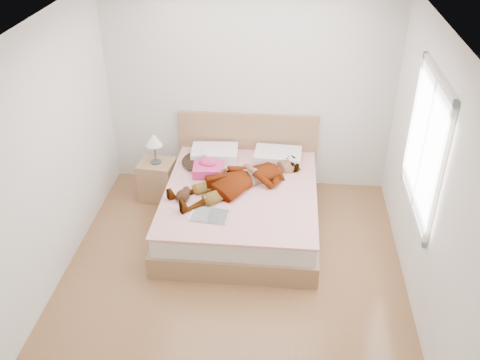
{
  "coord_description": "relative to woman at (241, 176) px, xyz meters",
  "views": [
    {
      "loc": [
        0.48,
        -4.22,
        3.83
      ],
      "look_at": [
        0.0,
        0.85,
        0.7
      ],
      "focal_mm": 40.0,
      "sensor_mm": 36.0,
      "label": 1
    }
  ],
  "objects": [
    {
      "name": "ground",
      "position": [
        0.01,
        -1.05,
        -0.63
      ],
      "size": [
        4.0,
        4.0,
        0.0
      ],
      "primitive_type": "plane",
      "color": "#55311A",
      "rests_on": "ground"
    },
    {
      "name": "woman",
      "position": [
        0.0,
        0.0,
        0.0
      ],
      "size": [
        1.76,
        1.56,
        0.24
      ],
      "primitive_type": "imported",
      "rotation": [
        0.0,
        0.0,
        -0.92
      ],
      "color": "silver",
      "rests_on": "bed"
    },
    {
      "name": "hair",
      "position": [
        -0.57,
        0.45,
        -0.08
      ],
      "size": [
        0.48,
        0.56,
        0.08
      ],
      "primitive_type": "ellipsoid",
      "rotation": [
        0.0,
        0.0,
        0.13
      ],
      "color": "black",
      "rests_on": "bed"
    },
    {
      "name": "phone",
      "position": [
        -0.5,
        0.4,
        0.07
      ],
      "size": [
        0.1,
        0.11,
        0.05
      ],
      "primitive_type": "cube",
      "rotation": [
        0.44,
        0.0,
        0.65
      ],
      "color": "silver",
      "rests_on": "bed"
    },
    {
      "name": "room_shell",
      "position": [
        1.79,
        -0.75,
        0.87
      ],
      "size": [
        4.0,
        4.0,
        4.0
      ],
      "color": "white",
      "rests_on": "ground"
    },
    {
      "name": "bed",
      "position": [
        0.01,
        -0.01,
        -0.35
      ],
      "size": [
        1.8,
        2.08,
        1.0
      ],
      "color": "brown",
      "rests_on": "ground"
    },
    {
      "name": "towel",
      "position": [
        -0.41,
        0.22,
        -0.04
      ],
      "size": [
        0.39,
        0.32,
        0.19
      ],
      "color": "#DF3C86",
      "rests_on": "bed"
    },
    {
      "name": "magazine",
      "position": [
        -0.27,
        -0.66,
        -0.11
      ],
      "size": [
        0.45,
        0.31,
        0.02
      ],
      "color": "white",
      "rests_on": "bed"
    },
    {
      "name": "coffee_mug",
      "position": [
        -0.32,
        -0.4,
        -0.07
      ],
      "size": [
        0.12,
        0.08,
        0.09
      ],
      "color": "white",
      "rests_on": "bed"
    },
    {
      "name": "plush_toy",
      "position": [
        -0.6,
        -0.37,
        -0.05
      ],
      "size": [
        0.19,
        0.25,
        0.13
      ],
      "color": "black",
      "rests_on": "bed"
    },
    {
      "name": "nightstand",
      "position": [
        -1.1,
        0.41,
        -0.33
      ],
      "size": [
        0.46,
        0.41,
        0.92
      ],
      "color": "olive",
      "rests_on": "ground"
    }
  ]
}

